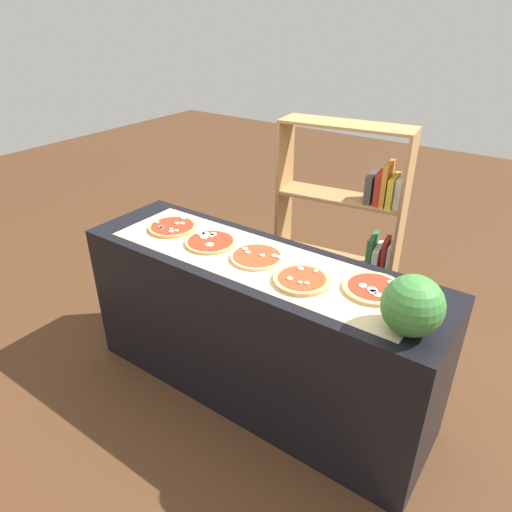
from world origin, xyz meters
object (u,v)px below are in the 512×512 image
object	(u,v)px
pizza_mushroom_0	(173,227)
bookshelf	(352,235)
pizza_mushroom_2	(257,257)
pizza_mozzarella_4	(374,288)
pizza_mushroom_3	(302,280)
pizza_mozzarella_1	(211,242)
watermelon	(412,306)

from	to	relation	value
pizza_mushroom_0	bookshelf	xyz separation A→B (m)	(0.73, 0.91, -0.21)
pizza_mushroom_2	pizza_mozzarella_4	distance (m)	0.61
pizza_mushroom_2	pizza_mozzarella_4	bearing A→B (deg)	5.89
pizza_mushroom_2	pizza_mushroom_3	world-z (taller)	pizza_mushroom_3
pizza_mushroom_3	pizza_mozzarella_1	bearing A→B (deg)	174.38
pizza_mushroom_0	pizza_mushroom_3	xyz separation A→B (m)	(0.91, -0.07, 0.00)
pizza_mozzarella_1	pizza_mushroom_2	distance (m)	0.31
pizza_mozzarella_1	pizza_mozzarella_4	size ratio (longest dim) A/B	0.98
pizza_mushroom_0	watermelon	bearing A→B (deg)	-5.94
pizza_mushroom_2	pizza_mozzarella_4	world-z (taller)	same
pizza_mushroom_2	watermelon	size ratio (longest dim) A/B	1.11
pizza_mozzarella_4	pizza_mozzarella_1	bearing A→B (deg)	-175.87
pizza_mushroom_0	pizza_mushroom_2	xyz separation A→B (m)	(0.61, -0.01, -0.00)
pizza_mushroom_3	watermelon	world-z (taller)	watermelon
pizza_mushroom_2	pizza_mozzarella_4	xyz separation A→B (m)	(0.61, 0.06, 0.00)
bookshelf	pizza_mozzarella_1	bearing A→B (deg)	-114.98
pizza_mozzarella_1	watermelon	xyz separation A→B (m)	(1.15, -0.14, 0.11)
pizza_mozzarella_1	bookshelf	bearing A→B (deg)	65.02
pizza_mushroom_2	pizza_mushroom_3	distance (m)	0.31
bookshelf	watermelon	bearing A→B (deg)	-55.99
pizza_mushroom_0	watermelon	size ratio (longest dim) A/B	1.12
pizza_mushroom_3	bookshelf	size ratio (longest dim) A/B	0.19
pizza_mushroom_0	pizza_mushroom_3	bearing A→B (deg)	-4.54
pizza_mushroom_0	pizza_mozzarella_1	bearing A→B (deg)	-2.38
pizza_mushroom_0	pizza_mozzarella_1	distance (m)	0.30
pizza_mozzarella_4	bookshelf	bearing A→B (deg)	119.47
pizza_mushroom_0	pizza_mushroom_3	distance (m)	0.92
pizza_mushroom_0	bookshelf	world-z (taller)	bookshelf
pizza_mushroom_0	watermelon	world-z (taller)	watermelon
watermelon	pizza_mozzarella_4	bearing A→B (deg)	138.61
watermelon	bookshelf	size ratio (longest dim) A/B	0.18
pizza_mozzarella_1	pizza_mozzarella_4	world-z (taller)	pizza_mozzarella_4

